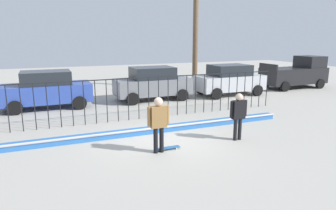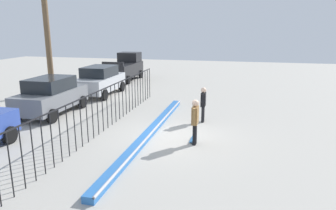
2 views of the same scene
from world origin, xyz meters
TOP-DOWN VIEW (x-y plane):
  - ground_plane at (0.00, 0.00)m, footprint 60.00×60.00m
  - bowl_coping_ledge at (0.00, 1.07)m, footprint 11.00×0.40m
  - perimeter_fence at (-0.00, 3.18)m, footprint 14.04×0.04m
  - skateboarder at (-0.62, -0.92)m, footprint 0.72×0.27m
  - skateboard at (-0.26, -0.80)m, footprint 0.80×0.20m
  - camera_operator at (2.37, -0.85)m, footprint 0.68×0.25m
  - parked_car_blue at (-3.66, 7.05)m, footprint 4.30×2.12m
  - parked_car_gray at (2.01, 6.99)m, footprint 4.30×2.12m
  - parked_car_silver at (6.95, 6.60)m, footprint 4.30×2.12m
  - pickup_truck at (12.96, 7.17)m, footprint 4.70×2.12m

SIDE VIEW (x-z plane):
  - ground_plane at x=0.00m, z-range 0.00..0.00m
  - skateboard at x=-0.26m, z-range 0.02..0.10m
  - bowl_coping_ledge at x=0.00m, z-range -0.01..0.25m
  - parked_car_blue at x=-3.66m, z-range 0.02..1.92m
  - parked_car_gray at x=2.01m, z-range 0.02..1.92m
  - parked_car_silver at x=6.95m, z-range 0.02..1.92m
  - camera_operator at x=2.37m, z-range 0.17..1.84m
  - pickup_truck at x=12.96m, z-range -0.08..2.16m
  - skateboarder at x=-0.62m, z-range 0.18..1.95m
  - perimeter_fence at x=0.00m, z-range 0.21..2.07m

